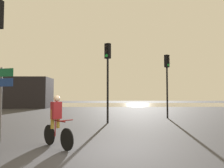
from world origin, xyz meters
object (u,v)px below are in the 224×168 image
object	(u,v)px
traffic_light_far_right	(167,74)
cyclist	(57,121)
traffic_light_center	(108,68)
distant_building	(16,93)
direction_sign_post	(0,90)

from	to	relation	value
traffic_light_far_right	cyclist	world-z (taller)	traffic_light_far_right
traffic_light_center	cyclist	bearing A→B (deg)	107.50
distant_building	traffic_light_center	xyz separation A→B (m)	(12.12, -16.07, 1.28)
direction_sign_post	distant_building	bearing A→B (deg)	-49.67
traffic_light_center	direction_sign_post	world-z (taller)	traffic_light_center
traffic_light_center	cyclist	distance (m)	6.61
cyclist	traffic_light_far_right	bearing A→B (deg)	-167.19
traffic_light_center	cyclist	size ratio (longest dim) A/B	2.91
traffic_light_far_right	direction_sign_post	distance (m)	11.32
cyclist	direction_sign_post	bearing A→B (deg)	-62.19
distant_building	traffic_light_center	world-z (taller)	traffic_light_center
direction_sign_post	traffic_light_far_right	bearing A→B (deg)	-116.53
distant_building	traffic_light_center	size ratio (longest dim) A/B	1.89
direction_sign_post	cyclist	distance (m)	2.47
distant_building	traffic_light_center	bearing A→B (deg)	-52.98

